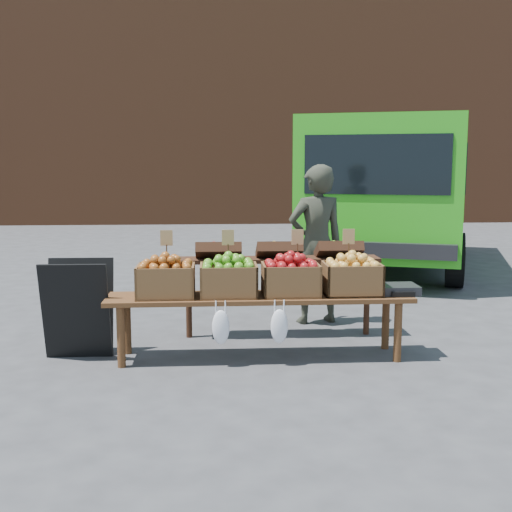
{
  "coord_description": "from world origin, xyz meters",
  "views": [
    {
      "loc": [
        0.05,
        -5.22,
        1.74
      ],
      "look_at": [
        0.44,
        0.84,
        0.85
      ],
      "focal_mm": 45.0,
      "sensor_mm": 36.0,
      "label": 1
    }
  ],
  "objects_px": {
    "display_bench": "(260,326)",
    "crate_red_apples": "(291,279)",
    "back_table": "(279,285)",
    "vendor": "(316,245)",
    "crate_russet_pears": "(229,280)",
    "chalkboard_sign": "(78,308)",
    "crate_green_apples": "(352,279)",
    "weighing_scale": "(398,289)",
    "crate_golden_apples": "(166,281)",
    "delivery_van": "(389,196)"
  },
  "relations": [
    {
      "from": "crate_golden_apples",
      "to": "chalkboard_sign",
      "type": "bearing_deg",
      "value": 170.47
    },
    {
      "from": "delivery_van",
      "to": "display_bench",
      "type": "bearing_deg",
      "value": -97.37
    },
    {
      "from": "chalkboard_sign",
      "to": "display_bench",
      "type": "xyz_separation_m",
      "value": [
        1.62,
        -0.13,
        -0.16
      ]
    },
    {
      "from": "weighing_scale",
      "to": "crate_golden_apples",
      "type": "bearing_deg",
      "value": 180.0
    },
    {
      "from": "crate_russet_pears",
      "to": "crate_red_apples",
      "type": "relative_size",
      "value": 1.0
    },
    {
      "from": "vendor",
      "to": "crate_green_apples",
      "type": "xyz_separation_m",
      "value": [
        0.12,
        -1.25,
        -0.15
      ]
    },
    {
      "from": "chalkboard_sign",
      "to": "crate_green_apples",
      "type": "bearing_deg",
      "value": -2.37
    },
    {
      "from": "weighing_scale",
      "to": "chalkboard_sign",
      "type": "bearing_deg",
      "value": 177.34
    },
    {
      "from": "crate_golden_apples",
      "to": "crate_green_apples",
      "type": "height_order",
      "value": "same"
    },
    {
      "from": "chalkboard_sign",
      "to": "back_table",
      "type": "relative_size",
      "value": 0.42
    },
    {
      "from": "delivery_van",
      "to": "back_table",
      "type": "relative_size",
      "value": 2.53
    },
    {
      "from": "vendor",
      "to": "chalkboard_sign",
      "type": "relative_size",
      "value": 1.93
    },
    {
      "from": "back_table",
      "to": "crate_russet_pears",
      "type": "relative_size",
      "value": 4.2
    },
    {
      "from": "crate_red_apples",
      "to": "crate_green_apples",
      "type": "bearing_deg",
      "value": 0.0
    },
    {
      "from": "crate_golden_apples",
      "to": "delivery_van",
      "type": "bearing_deg",
      "value": 56.28
    },
    {
      "from": "crate_green_apples",
      "to": "back_table",
      "type": "bearing_deg",
      "value": 128.97
    },
    {
      "from": "crate_golden_apples",
      "to": "crate_russet_pears",
      "type": "xyz_separation_m",
      "value": [
        0.55,
        0.0,
        0.0
      ]
    },
    {
      "from": "delivery_van",
      "to": "crate_green_apples",
      "type": "height_order",
      "value": "delivery_van"
    },
    {
      "from": "crate_russet_pears",
      "to": "weighing_scale",
      "type": "distance_m",
      "value": 1.53
    },
    {
      "from": "crate_golden_apples",
      "to": "weighing_scale",
      "type": "distance_m",
      "value": 2.08
    },
    {
      "from": "back_table",
      "to": "vendor",
      "type": "bearing_deg",
      "value": 48.93
    },
    {
      "from": "chalkboard_sign",
      "to": "weighing_scale",
      "type": "bearing_deg",
      "value": -1.91
    },
    {
      "from": "chalkboard_sign",
      "to": "weighing_scale",
      "type": "xyz_separation_m",
      "value": [
        2.87,
        -0.13,
        0.16
      ]
    },
    {
      "from": "crate_green_apples",
      "to": "weighing_scale",
      "type": "height_order",
      "value": "crate_green_apples"
    },
    {
      "from": "chalkboard_sign",
      "to": "back_table",
      "type": "bearing_deg",
      "value": 18.23
    },
    {
      "from": "crate_red_apples",
      "to": "weighing_scale",
      "type": "height_order",
      "value": "crate_red_apples"
    },
    {
      "from": "vendor",
      "to": "crate_green_apples",
      "type": "distance_m",
      "value": 1.26
    },
    {
      "from": "vendor",
      "to": "weighing_scale",
      "type": "relative_size",
      "value": 5.06
    },
    {
      "from": "crate_golden_apples",
      "to": "crate_russet_pears",
      "type": "relative_size",
      "value": 1.0
    },
    {
      "from": "crate_red_apples",
      "to": "crate_russet_pears",
      "type": "bearing_deg",
      "value": 180.0
    },
    {
      "from": "crate_golden_apples",
      "to": "crate_red_apples",
      "type": "bearing_deg",
      "value": 0.0
    },
    {
      "from": "display_bench",
      "to": "crate_russet_pears",
      "type": "relative_size",
      "value": 5.4
    },
    {
      "from": "delivery_van",
      "to": "crate_golden_apples",
      "type": "distance_m",
      "value": 6.05
    },
    {
      "from": "back_table",
      "to": "crate_red_apples",
      "type": "distance_m",
      "value": 0.75
    },
    {
      "from": "vendor",
      "to": "crate_red_apples",
      "type": "relative_size",
      "value": 3.44
    },
    {
      "from": "display_bench",
      "to": "crate_red_apples",
      "type": "xyz_separation_m",
      "value": [
        0.28,
        0.0,
        0.42
      ]
    },
    {
      "from": "display_bench",
      "to": "crate_russet_pears",
      "type": "xyz_separation_m",
      "value": [
        -0.28,
        0.0,
        0.42
      ]
    },
    {
      "from": "chalkboard_sign",
      "to": "crate_russet_pears",
      "type": "xyz_separation_m",
      "value": [
        1.35,
        -0.13,
        0.26
      ]
    },
    {
      "from": "delivery_van",
      "to": "back_table",
      "type": "height_order",
      "value": "delivery_van"
    },
    {
      "from": "vendor",
      "to": "crate_russet_pears",
      "type": "distance_m",
      "value": 1.59
    },
    {
      "from": "crate_green_apples",
      "to": "weighing_scale",
      "type": "distance_m",
      "value": 0.44
    },
    {
      "from": "vendor",
      "to": "chalkboard_sign",
      "type": "bearing_deg",
      "value": 12.03
    },
    {
      "from": "chalkboard_sign",
      "to": "delivery_van",
      "type": "bearing_deg",
      "value": 50.44
    },
    {
      "from": "crate_green_apples",
      "to": "delivery_van",
      "type": "bearing_deg",
      "value": 71.29
    },
    {
      "from": "crate_red_apples",
      "to": "weighing_scale",
      "type": "bearing_deg",
      "value": 0.0
    },
    {
      "from": "delivery_van",
      "to": "crate_russet_pears",
      "type": "height_order",
      "value": "delivery_van"
    },
    {
      "from": "delivery_van",
      "to": "back_table",
      "type": "xyz_separation_m",
      "value": [
        -2.28,
        -4.3,
        -0.67
      ]
    },
    {
      "from": "crate_russet_pears",
      "to": "crate_red_apples",
      "type": "distance_m",
      "value": 0.55
    },
    {
      "from": "crate_russet_pears",
      "to": "crate_green_apples",
      "type": "distance_m",
      "value": 1.1
    },
    {
      "from": "vendor",
      "to": "weighing_scale",
      "type": "height_order",
      "value": "vendor"
    }
  ]
}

